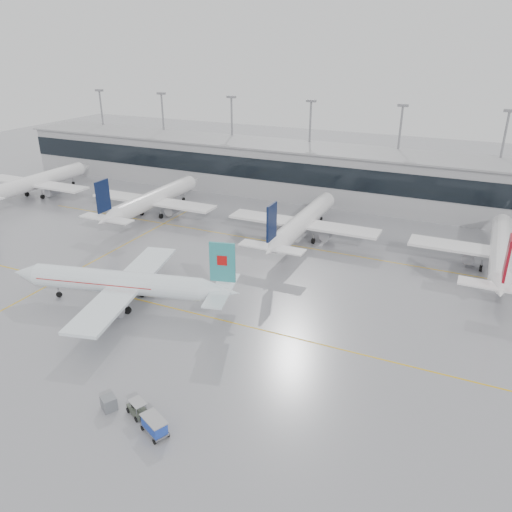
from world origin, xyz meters
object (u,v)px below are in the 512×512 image
at_px(baggage_tug, 138,410).
at_px(gse_unit, 109,403).
at_px(baggage_cart, 154,425).
at_px(air_canada_jet, 125,283).

height_order(baggage_tug, gse_unit, baggage_tug).
height_order(baggage_cart, gse_unit, baggage_cart).
relative_size(baggage_tug, baggage_cart, 1.05).
relative_size(air_canada_jet, baggage_cart, 10.22).
xyz_separation_m(air_canada_jet, baggage_tug, (16.01, -18.71, -2.86)).
height_order(air_canada_jet, baggage_tug, air_canada_jet).
height_order(air_canada_jet, baggage_cart, air_canada_jet).
distance_m(baggage_tug, gse_unit, 3.31).
distance_m(air_canada_jet, baggage_tug, 24.79).
bearing_deg(baggage_tug, gse_unit, -144.57).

